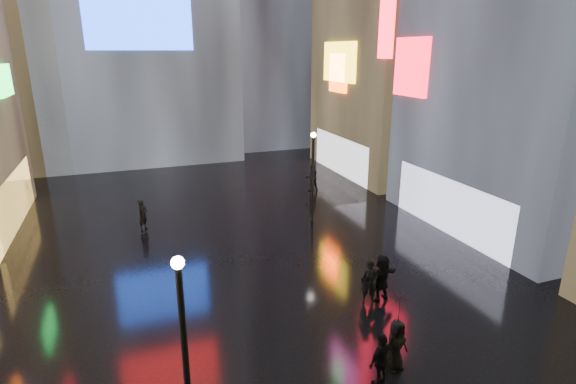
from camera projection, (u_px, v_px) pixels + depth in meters
ground at (236, 240)px, 23.59m from camera, size 140.00×140.00×0.00m
lamp_near at (184, 344)px, 10.48m from camera, size 0.30×0.30×5.20m
lamp_far at (313, 172)px, 25.33m from camera, size 0.30×0.30×5.20m
pedestrian_3 at (382, 360)px, 13.12m from camera, size 1.09×0.72×1.72m
pedestrian_4 at (396, 345)px, 13.79m from camera, size 0.93×0.70×1.70m
pedestrian_5 at (382, 278)px, 17.63m from camera, size 1.87×0.93×1.93m
pedestrian_6 at (143, 215)px, 24.60m from camera, size 0.73×0.75×1.73m
pedestrian_7 at (312, 178)px, 31.54m from camera, size 0.94×0.74×1.91m
umbrella_2 at (399, 308)px, 13.40m from camera, size 1.16×1.17×0.91m
pedestrian_8 at (369, 282)px, 17.42m from camera, size 0.79×0.71×1.81m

